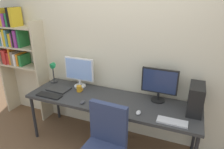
# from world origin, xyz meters

# --- Properties ---
(wall_back) EXTENTS (4.75, 0.10, 2.60)m
(wall_back) POSITION_xyz_m (0.00, 1.02, 1.30)
(wall_back) COLOR beige
(wall_back) RESTS_ON ground_plane
(desk) EXTENTS (2.35, 0.68, 0.74)m
(desk) POSITION_xyz_m (0.00, 0.60, 0.69)
(desk) COLOR #333333
(desk) RESTS_ON ground_plane
(bookshelf) EXTENTS (0.83, 0.28, 1.89)m
(bookshelf) POSITION_xyz_m (-1.80, 0.83, 1.23)
(bookshelf) COLOR beige
(bookshelf) RESTS_ON ground_plane
(monitor_left) EXTENTS (0.47, 0.18, 0.46)m
(monitor_left) POSITION_xyz_m (-0.60, 0.81, 0.99)
(monitor_left) COLOR silver
(monitor_left) RESTS_ON desk
(monitor_right) EXTENTS (0.47, 0.18, 0.45)m
(monitor_right) POSITION_xyz_m (0.60, 0.81, 0.99)
(monitor_right) COLOR black
(monitor_right) RESTS_ON desk
(pc_tower) EXTENTS (0.17, 0.34, 0.36)m
(pc_tower) POSITION_xyz_m (1.06, 0.70, 0.92)
(pc_tower) COLOR black
(pc_tower) RESTS_ON desk
(desk_lamp) EXTENTS (0.11, 0.15, 0.38)m
(desk_lamp) POSITION_xyz_m (-1.08, 0.78, 0.99)
(desk_lamp) COLOR #333333
(desk_lamp) RESTS_ON desk
(keyboard_left) EXTENTS (0.37, 0.13, 0.02)m
(keyboard_left) POSITION_xyz_m (-0.84, 0.37, 0.75)
(keyboard_left) COLOR black
(keyboard_left) RESTS_ON desk
(keyboard_center) EXTENTS (0.34, 0.13, 0.02)m
(keyboard_center) POSITION_xyz_m (0.00, 0.37, 0.75)
(keyboard_center) COLOR black
(keyboard_center) RESTS_ON desk
(keyboard_right) EXTENTS (0.34, 0.13, 0.02)m
(keyboard_right) POSITION_xyz_m (0.84, 0.37, 0.75)
(keyboard_right) COLOR silver
(keyboard_right) RESTS_ON desk
(mouse_left_side) EXTENTS (0.06, 0.10, 0.03)m
(mouse_left_side) POSITION_xyz_m (0.44, 0.40, 0.76)
(mouse_left_side) COLOR silver
(mouse_left_side) RESTS_ON desk
(mouse_right_side) EXTENTS (0.06, 0.10, 0.03)m
(mouse_right_side) POSITION_xyz_m (-0.30, 0.37, 0.76)
(mouse_right_side) COLOR #38383D
(mouse_right_side) RESTS_ON desk
(laptop_closed) EXTENTS (0.33, 0.24, 0.02)m
(laptop_closed) POSITION_xyz_m (-0.84, 0.59, 0.75)
(laptop_closed) COLOR #2D2D2D
(laptop_closed) RESTS_ON desk
(coffee_mug) EXTENTS (0.11, 0.08, 0.09)m
(coffee_mug) POSITION_xyz_m (-0.52, 0.66, 0.79)
(coffee_mug) COLOR orange
(coffee_mug) RESTS_ON desk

